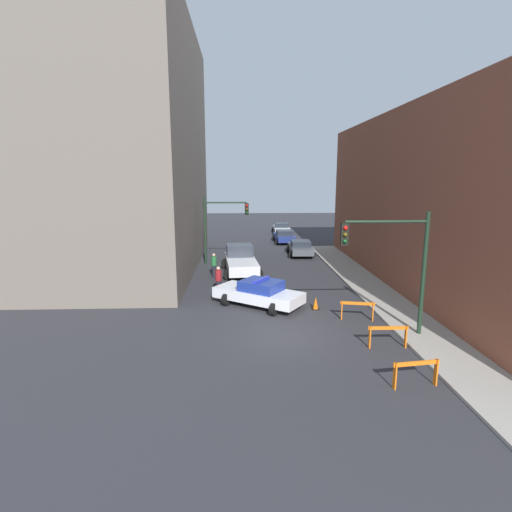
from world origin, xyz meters
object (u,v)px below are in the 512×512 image
parked_car_near (300,248)px  barrier_back (357,308)px  traffic_light_far (219,221)px  police_car (259,293)px  traffic_light_near (397,255)px  parked_car_far (281,228)px  barrier_front (416,369)px  pedestrian_crossing (218,280)px  pedestrian_corner (214,265)px  barrier_mid (388,333)px  parked_car_mid (284,236)px  white_truck (241,260)px  traffic_cone (316,303)px

parked_car_near → barrier_back: (0.30, -16.14, -0.06)m
traffic_light_far → police_car: (2.55, -10.41, -2.67)m
traffic_light_near → traffic_light_far: bearing=118.6°
parked_car_far → barrier_front: bearing=-87.2°
pedestrian_crossing → barrier_front: 12.75m
police_car → barrier_back: bearing=-81.8°
parked_car_near → police_car: bearing=-105.7°
traffic_light_near → parked_car_near: bearing=93.8°
pedestrian_corner → barrier_mid: size_ratio=1.04×
pedestrian_corner → barrier_front: pedestrian_corner is taller
parked_car_near → barrier_mid: bearing=-86.8°
parked_car_mid → barrier_mid: bearing=-89.5°
police_car → barrier_front: bearing=-116.4°
police_car → white_truck: white_truck is taller
parked_car_mid → traffic_cone: size_ratio=6.66×
traffic_light_near → white_truck: 13.69m
barrier_mid → barrier_back: bearing=95.5°
pedestrian_crossing → barrier_mid: size_ratio=1.04×
barrier_front → barrier_mid: size_ratio=0.99×
pedestrian_corner → barrier_front: (7.40, -14.76, -0.24)m
parked_car_far → pedestrian_corner: size_ratio=2.62×
police_car → parked_car_far: 27.79m
parked_car_near → barrier_front: size_ratio=2.73×
white_truck → barrier_back: white_truck is taller
police_car → pedestrian_crossing: (-2.23, 2.23, 0.14)m
traffic_light_near → police_car: traffic_light_near is taller
white_truck → parked_car_far: white_truck is taller
pedestrian_crossing → pedestrian_corner: 4.07m
pedestrian_corner → barrier_back: bearing=-44.6°
parked_car_far → traffic_light_near: bearing=-85.6°
white_truck → barrier_front: (5.59, -15.98, -0.29)m
traffic_light_near → parked_car_far: size_ratio=1.19×
parked_car_mid → police_car: bearing=-102.1°
parked_car_mid → barrier_back: (0.95, -23.03, -0.06)m
parked_car_far → pedestrian_crossing: (-6.26, -25.26, 0.19)m
barrier_mid → traffic_cone: (-1.98, 4.81, -0.30)m
police_car → traffic_cone: size_ratio=7.49×
parked_car_near → traffic_cone: size_ratio=6.62×
traffic_light_far → pedestrian_crossing: 8.57m
barrier_mid → barrier_back: same height
traffic_light_near → parked_car_near: 18.42m
traffic_cone → barrier_front: bearing=-77.4°
pedestrian_corner → traffic_cone: 8.93m
traffic_light_far → traffic_cone: traffic_light_far is taller
pedestrian_crossing → barrier_back: (6.80, -4.53, -0.24)m
parked_car_far → pedestrian_corner: pedestrian_corner is taller
pedestrian_crossing → barrier_front: pedestrian_crossing is taller
traffic_light_near → pedestrian_crossing: traffic_light_near is taller
white_truck → traffic_light_far: bearing=113.8°
traffic_light_near → parked_car_mid: (-1.87, 25.04, -2.86)m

